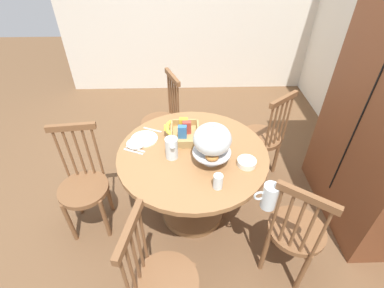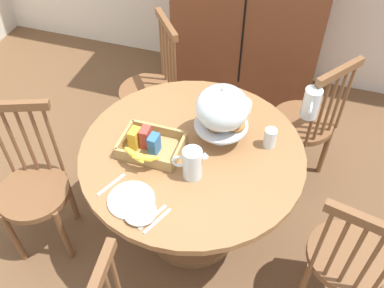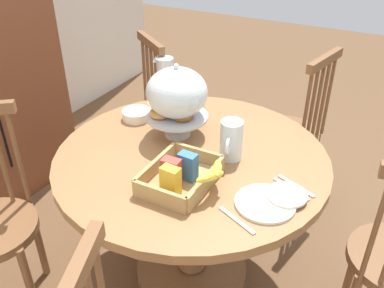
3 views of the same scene
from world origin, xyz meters
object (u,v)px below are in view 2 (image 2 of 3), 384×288
(cereal_basket, at_px, (148,146))
(china_plate_small, at_px, (140,212))
(windsor_chair_by_cabinet, at_px, (151,91))
(cereal_bowl, at_px, (239,106))
(milk_pitcher, at_px, (311,104))
(pastry_stand_with_dome, at_px, (222,110))
(windsor_chair_facing_door, at_px, (34,189))
(china_plate_large, at_px, (131,200))
(drinking_glass, at_px, (270,138))
(orange_juice_pitcher, at_px, (192,165))
(windsor_chair_host_seat, at_px, (346,260))
(windsor_chair_near_window, at_px, (305,124))
(dining_table, at_px, (192,178))

(cereal_basket, xyz_separation_m, china_plate_small, (0.11, -0.37, -0.03))
(windsor_chair_by_cabinet, relative_size, cereal_bowl, 6.96)
(milk_pitcher, bearing_deg, windsor_chair_by_cabinet, 166.49)
(pastry_stand_with_dome, bearing_deg, milk_pitcher, 36.98)
(pastry_stand_with_dome, distance_m, milk_pitcher, 0.54)
(cereal_bowl, bearing_deg, windsor_chair_facing_door, -145.31)
(china_plate_large, bearing_deg, drinking_glass, 45.30)
(windsor_chair_facing_door, relative_size, milk_pitcher, 5.40)
(windsor_chair_by_cabinet, height_order, cereal_basket, windsor_chair_by_cabinet)
(cereal_basket, xyz_separation_m, china_plate_large, (0.04, -0.31, -0.04))
(windsor_chair_facing_door, xyz_separation_m, pastry_stand_with_dome, (0.95, 0.43, 0.49))
(drinking_glass, bearing_deg, orange_juice_pitcher, -135.41)
(windsor_chair_host_seat, xyz_separation_m, cereal_basket, (-1.07, 0.14, 0.33))
(windsor_chair_near_window, relative_size, drinking_glass, 8.86)
(windsor_chair_host_seat, distance_m, china_plate_large, 1.09)
(windsor_chair_by_cabinet, bearing_deg, china_plate_large, -72.01)
(dining_table, bearing_deg, cereal_basket, -160.66)
(dining_table, bearing_deg, pastry_stand_with_dome, 50.03)
(windsor_chair_facing_door, relative_size, china_plate_large, 4.43)
(windsor_chair_facing_door, xyz_separation_m, china_plate_large, (0.66, -0.09, 0.29))
(china_plate_small, bearing_deg, china_plate_large, 140.65)
(windsor_chair_host_seat, distance_m, milk_pitcher, 0.83)
(windsor_chair_by_cabinet, distance_m, china_plate_small, 1.27)
(windsor_chair_by_cabinet, distance_m, drinking_glass, 1.11)
(windsor_chair_near_window, bearing_deg, pastry_stand_with_dome, -127.15)
(windsor_chair_host_seat, height_order, cereal_basket, windsor_chair_host_seat)
(windsor_chair_facing_door, height_order, cereal_basket, windsor_chair_facing_door)
(cereal_basket, height_order, drinking_glass, cereal_basket)
(windsor_chair_facing_door, distance_m, china_plate_small, 0.81)
(orange_juice_pitcher, distance_m, cereal_basket, 0.27)
(windsor_chair_host_seat, xyz_separation_m, drinking_glass, (-0.49, 0.37, 0.34))
(dining_table, relative_size, cereal_basket, 3.70)
(windsor_chair_by_cabinet, height_order, pastry_stand_with_dome, pastry_stand_with_dome)
(pastry_stand_with_dome, xyz_separation_m, china_plate_small, (-0.22, -0.58, -0.18))
(china_plate_large, xyz_separation_m, cereal_bowl, (0.33, 0.78, 0.02))
(china_plate_small, bearing_deg, windsor_chair_facing_door, 168.31)
(drinking_glass, bearing_deg, windsor_chair_host_seat, -36.88)
(windsor_chair_near_window, bearing_deg, windsor_chair_facing_door, -144.16)
(cereal_basket, bearing_deg, drinking_glass, 21.84)
(windsor_chair_near_window, xyz_separation_m, pastry_stand_with_dome, (-0.43, -0.56, 0.49))
(windsor_chair_near_window, bearing_deg, dining_table, -127.71)
(pastry_stand_with_dome, distance_m, cereal_bowl, 0.31)
(dining_table, xyz_separation_m, drinking_glass, (0.37, 0.16, 0.27))
(windsor_chair_near_window, bearing_deg, windsor_chair_by_cabinet, 179.47)
(windsor_chair_near_window, xyz_separation_m, windsor_chair_facing_door, (-1.38, -0.99, 0.00))
(windsor_chair_near_window, distance_m, drinking_glass, 0.66)
(milk_pitcher, height_order, china_plate_small, milk_pitcher)
(cereal_basket, bearing_deg, windsor_chair_facing_door, -160.58)
(drinking_glass, bearing_deg, cereal_bowl, 132.60)
(windsor_chair_host_seat, xyz_separation_m, china_plate_large, (-1.03, -0.18, 0.29))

